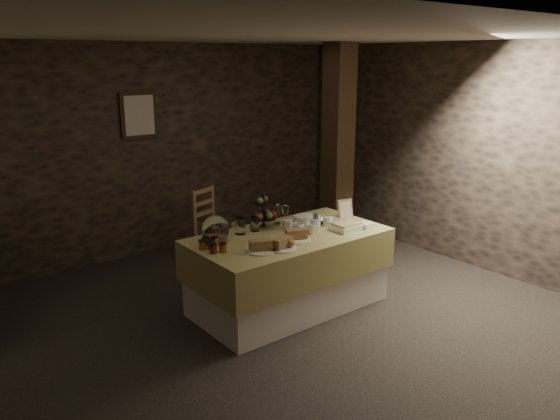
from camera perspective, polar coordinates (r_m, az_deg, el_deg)
ground_plane at (r=5.32m, az=-0.59°, el=-11.37°), size 5.50×5.00×0.01m
room_shell at (r=4.81m, az=-0.64°, el=5.43°), size 5.52×5.02×2.60m
buffet_table at (r=5.40m, az=0.91°, el=-5.83°), size 1.92×1.02×0.76m
chair at (r=6.90m, az=-7.15°, el=-1.64°), size 0.50×0.49×0.67m
timber_column at (r=6.94m, az=6.05°, el=6.31°), size 0.30×0.30×2.60m
framed_picture at (r=6.83m, az=-14.55°, el=9.56°), size 0.45×0.04×0.55m
plate_stack_a at (r=5.57m, az=2.44°, el=-1.10°), size 0.19×0.19×0.10m
plate_stack_b at (r=5.63m, az=3.26°, el=-1.01°), size 0.20×0.20×0.08m
cutlery_holder at (r=5.39m, az=3.71°, el=-1.59°), size 0.10×0.10×0.12m
cup_a at (r=5.33m, az=1.94°, el=-1.90°), size 0.13×0.13×0.09m
cup_b at (r=5.31m, az=3.30°, el=-1.98°), size 0.13×0.13×0.10m
mug_c at (r=5.43m, az=0.84°, el=-1.57°), size 0.09×0.09×0.09m
mug_d at (r=5.57m, az=4.92°, el=-1.20°), size 0.08×0.08×0.09m
bowl at (r=5.64m, az=5.25°, el=-1.19°), size 0.26×0.26×0.05m
cake_dome at (r=5.10m, az=-6.74°, el=-2.15°), size 0.26×0.26×0.26m
fruit_stand at (r=5.48m, az=-1.63°, el=-0.41°), size 0.25×0.25×0.36m
bread_platter_left at (r=4.82m, az=-2.02°, el=-3.90°), size 0.26×0.26×0.11m
bread_platter_center at (r=4.88m, az=0.27°, el=-3.65°), size 0.26×0.26×0.11m
bread_platter_right at (r=5.12m, az=1.73°, el=-2.73°), size 0.26×0.26×0.11m
jam_jars at (r=4.92m, az=-7.15°, el=-3.65°), size 0.20×0.32×0.07m
tart_dish at (r=5.47m, az=7.01°, el=-1.72°), size 0.30×0.22×0.07m
square_dish at (r=5.57m, az=8.94°, el=-1.59°), size 0.14×0.14×0.04m
menu_frame at (r=5.86m, az=6.84°, el=0.05°), size 0.18×0.11×0.22m
storage_jar_a at (r=5.30m, az=-4.19°, el=-1.68°), size 0.10×0.10×0.16m
storage_jar_b at (r=5.39m, az=-2.65°, el=-1.47°), size 0.09×0.09×0.14m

